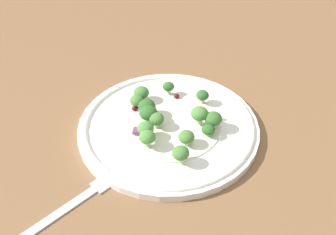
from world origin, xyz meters
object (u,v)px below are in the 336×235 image
Objects in this scene: broccoli_floret_0 at (208,130)px; broccoli_floret_1 at (203,96)px; fork at (67,207)px; plate at (168,126)px; broccoli_floret_2 at (213,119)px.

broccoli_floret_0 is 8.06cm from broccoli_floret_1.
broccoli_floret_1 reaches higher than fork.
plate is 7.33cm from broccoli_floret_2.
broccoli_floret_0 is at bearing -82.67° from broccoli_floret_1.
broccoli_floret_2 is at bearing -3.01° from plate.
broccoli_floret_0 is (6.24, -2.17, 1.69)cm from plate.
broccoli_floret_2 is (1.73, -6.18, 0.30)cm from broccoli_floret_1.
broccoli_floret_0 is 23.01cm from fork.
plate is at bearing 160.84° from broccoli_floret_0.
plate is 13.80× the size of broccoli_floret_0.
broccoli_floret_2 is 0.18× the size of fork.
fork is at bearing -139.98° from broccoli_floret_2.
plate is 1.86× the size of fork.
fork is (-11.87, -16.17, -0.61)cm from plate.
broccoli_floret_1 is at bearing 97.33° from broccoli_floret_0.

